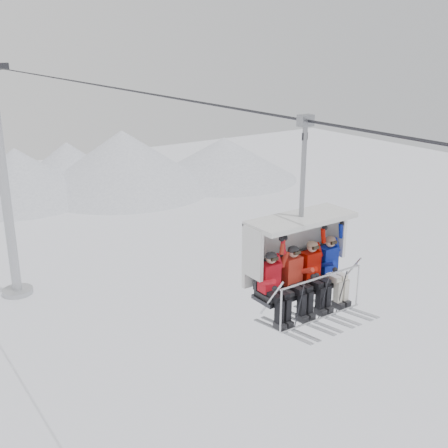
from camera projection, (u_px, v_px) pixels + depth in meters
lift_tower_right at (6, 202)px, 32.21m from camera, size 2.00×1.80×13.48m
haul_cable at (224, 107)px, 12.67m from camera, size 0.06×50.00×0.06m
chairlift_carrier at (296, 250)px, 11.50m from camera, size 2.28×1.17×3.98m
skier_far_left at (273, 285)px, 10.96m from camera, size 0.39×1.69×1.57m
skier_center_left at (295, 278)px, 11.27m from camera, size 0.39×1.69×1.57m
skier_center_right at (314, 272)px, 11.54m from camera, size 0.39×1.69×1.57m
skier_far_right at (332, 267)px, 11.82m from camera, size 0.39×1.69×1.57m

